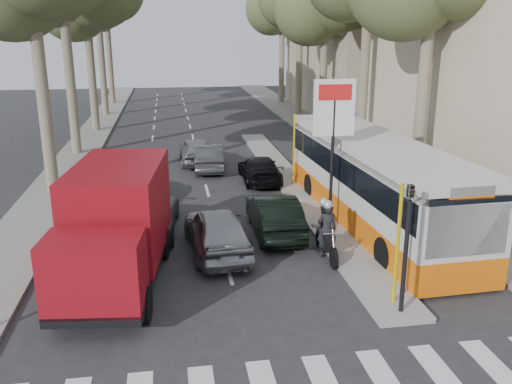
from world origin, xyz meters
The scene contains 19 objects.
ground centered at (0.00, 0.00, 0.00)m, with size 120.00×120.00×0.00m, color #28282B.
sidewalk_right centered at (8.60, 25.00, 0.06)m, with size 3.20×70.00×0.12m, color gray.
median_left centered at (-8.00, 28.00, 0.06)m, with size 2.40×64.00×0.12m, color gray.
traffic_island centered at (3.25, 11.00, 0.08)m, with size 1.50×26.00×0.16m, color gray.
building_far centered at (15.50, 34.00, 8.00)m, with size 11.00×20.00×16.00m, color #B7A88E.
billboard centered at (3.25, 5.00, 3.70)m, with size 1.50×12.10×5.60m.
traffic_light_island centered at (3.25, -1.50, 2.49)m, with size 0.16×0.41×3.60m.
silver_hatchback centered at (-1.10, 3.58, 0.79)m, with size 1.85×4.61×1.57m, color #979B9F.
dark_hatchback centered at (1.13, 5.00, 0.73)m, with size 1.54×4.43×1.46m, color black.
queue_car_a centered at (-3.50, 6.00, 0.66)m, with size 2.18×4.73×1.31m, color #484B4F.
queue_car_b centered at (1.80, 12.18, 0.64)m, with size 1.78×4.38×1.27m, color black.
queue_car_c centered at (-1.10, 16.57, 0.73)m, with size 1.73×4.30×1.47m, color gray.
queue_car_d centered at (-0.50, 15.00, 0.70)m, with size 1.47×4.22×1.39m, color #46484D.
queue_car_e centered at (-4.00, 10.14, 0.62)m, with size 1.73×4.25×1.23m, color black.
red_truck centered at (-4.18, 1.79, 1.82)m, with size 3.14×6.69×3.45m.
city_bus centered at (5.07, 5.53, 1.77)m, with size 3.30×12.85×3.36m.
motorcycle centered at (2.40, 2.75, 0.91)m, with size 0.84×2.35×1.99m.
pedestrian_near centered at (8.48, 4.71, 0.99)m, with size 1.02×0.50×1.74m, color #473550.
pedestrian_far centered at (7.78, 7.13, 1.06)m, with size 1.21×0.54×1.88m, color #64584B.
Camera 1 is at (-2.54, -13.44, 7.21)m, focal length 38.00 mm.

